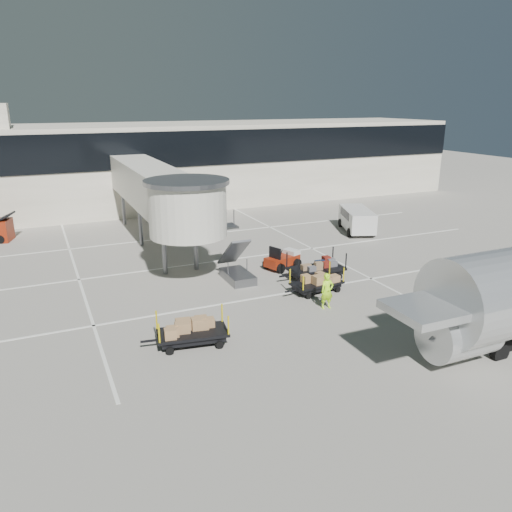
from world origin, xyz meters
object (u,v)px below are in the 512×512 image
(baggage_tug, at_px, (283,260))
(box_cart_far, at_px, (192,332))
(box_cart_near, at_px, (316,282))
(ground_worker, at_px, (327,291))
(minivan, at_px, (357,218))
(suitcase_cart, at_px, (315,270))

(baggage_tug, distance_m, box_cart_far, 11.36)
(box_cart_near, bearing_deg, ground_worker, -112.95)
(box_cart_near, height_order, box_cart_far, box_cart_far)
(box_cart_far, xyz_separation_m, minivan, (18.12, 13.65, 0.52))
(baggage_tug, distance_m, box_cart_near, 4.41)
(suitcase_cart, xyz_separation_m, box_cart_far, (-9.22, -5.15, 0.01))
(baggage_tug, distance_m, minivan, 11.44)
(box_cart_near, xyz_separation_m, minivan, (9.92, 10.37, 0.57))
(baggage_tug, bearing_deg, ground_worker, -116.51)
(minivan, bearing_deg, suitcase_cart, -115.39)
(suitcase_cart, distance_m, minivan, 12.32)
(suitcase_cart, xyz_separation_m, minivan, (8.90, 8.50, 0.54))
(suitcase_cart, bearing_deg, box_cart_near, -117.48)
(suitcase_cart, bearing_deg, box_cart_far, -149.54)
(ground_worker, xyz_separation_m, minivan, (10.63, 12.61, 0.16))
(baggage_tug, xyz_separation_m, suitcase_cart, (0.85, -2.54, 0.02))
(baggage_tug, bearing_deg, box_cart_far, -156.37)
(baggage_tug, xyz_separation_m, ground_worker, (-0.88, -6.65, 0.39))
(box_cart_far, bearing_deg, minivan, 45.90)
(ground_worker, bearing_deg, box_cart_far, -166.20)
(baggage_tug, relative_size, box_cart_near, 0.71)
(minivan, bearing_deg, box_cart_far, -122.06)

